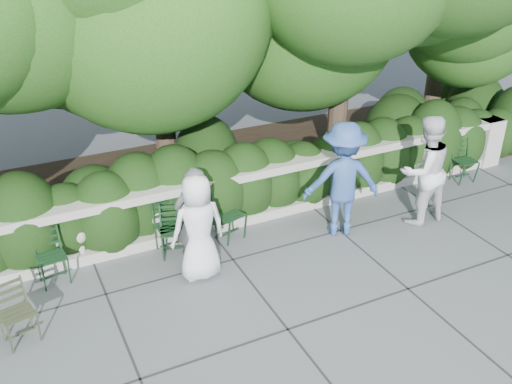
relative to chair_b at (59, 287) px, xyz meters
name	(u,v)px	position (x,y,z in m)	size (l,w,h in m)	color
ground	(285,279)	(3.08, -1.27, 0.00)	(90.00, 90.00, 0.00)	#4B4E52
balustrade	(236,199)	(3.08, 0.53, 0.49)	(12.00, 0.44, 1.00)	#9E998E
shrub_hedge	(211,195)	(3.08, 1.73, 0.00)	(15.00, 2.60, 1.70)	black
chair_b	(59,287)	(0.00, 0.00, 0.00)	(0.44, 0.48, 0.84)	black
chair_c	(176,260)	(1.77, -0.08, 0.00)	(0.44, 0.48, 0.84)	black
chair_d	(174,255)	(1.80, 0.07, 0.00)	(0.44, 0.48, 0.84)	black
chair_e	(236,242)	(2.85, -0.01, 0.00)	(0.44, 0.48, 0.84)	black
chair_f	(466,184)	(7.83, -0.07, 0.00)	(0.44, 0.48, 0.84)	black
chair_weathered	(27,347)	(-0.56, -1.11, 0.00)	(0.44, 0.48, 0.84)	black
person_businessman	(198,227)	(1.99, -0.61, 0.83)	(0.81, 0.53, 1.66)	white
person_woman_grey	(196,220)	(2.02, -0.43, 0.85)	(0.62, 0.41, 1.70)	#45454A
person_casual_man	(424,170)	(6.01, -0.75, 0.97)	(0.94, 0.73, 1.94)	silver
person_older_blue	(342,180)	(4.55, -0.47, 0.98)	(1.27, 0.73, 1.97)	#2D4A87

